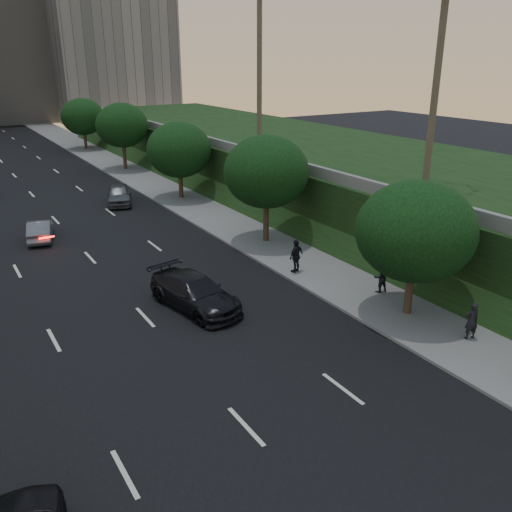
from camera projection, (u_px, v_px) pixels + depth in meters
road_surface at (62, 227)px, 37.29m from camera, size 16.00×140.00×0.02m
sidewalk_right at (197, 206)px, 42.28m from camera, size 4.50×140.00×0.15m
embankment at (332, 170)px, 45.77m from camera, size 18.00×90.00×4.00m
parapet_wall at (245, 151)px, 40.78m from camera, size 0.35×90.00×0.70m
office_block_right at (101, 13)px, 95.49m from camera, size 20.00×22.00×36.00m
tree_right_a at (416, 231)px, 23.35m from camera, size 5.20×5.20×6.24m
tree_right_b at (266, 172)px, 32.77m from camera, size 5.20×5.20×6.74m
tree_right_c at (179, 150)px, 43.33m from camera, size 5.20×5.20×6.24m
tree_right_d at (122, 125)px, 54.34m from camera, size 5.20×5.20×6.74m
tree_right_e at (83, 117)px, 66.50m from camera, size 5.20×5.20×6.24m
sedan_mid_left at (40, 230)px, 34.62m from camera, size 2.27×4.17×1.31m
sedan_near_right at (195, 293)px, 25.21m from camera, size 3.13×5.69×1.56m
sedan_far_right at (119, 194)px, 42.95m from camera, size 3.18×4.93×1.56m
pedestrian_a at (472, 321)px, 22.15m from camera, size 0.68×0.56×1.62m
pedestrian_b at (380, 277)px, 26.60m from camera, size 0.84×0.71×1.54m
pedestrian_c at (296, 256)px, 28.98m from camera, size 1.16×0.76×1.84m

